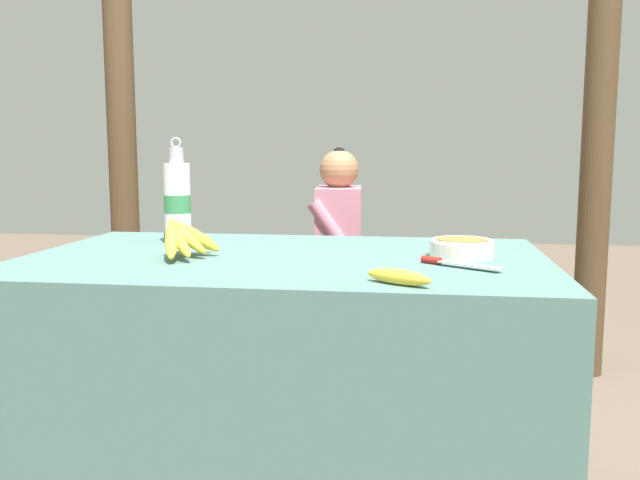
{
  "coord_description": "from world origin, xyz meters",
  "views": [
    {
      "loc": [
        0.37,
        -1.87,
        1.07
      ],
      "look_at": [
        0.09,
        0.05,
        0.81
      ],
      "focal_mm": 38.0,
      "sensor_mm": 36.0,
      "label": 1
    }
  ],
  "objects_px": {
    "water_bottle": "(177,201)",
    "banana_bunch_green": "(444,281)",
    "knife": "(449,262)",
    "support_post_near": "(121,120)",
    "loose_banana_front": "(399,277)",
    "wooden_bench": "(342,304)",
    "seated_vendor": "(329,249)",
    "support_post_far": "(599,117)",
    "banana_bunch_ripe": "(183,237)",
    "serving_bowl": "(462,247)"
  },
  "relations": [
    {
      "from": "knife",
      "to": "seated_vendor",
      "type": "relative_size",
      "value": 0.19
    },
    {
      "from": "serving_bowl",
      "to": "loose_banana_front",
      "type": "xyz_separation_m",
      "value": [
        -0.16,
        -0.42,
        -0.01
      ]
    },
    {
      "from": "banana_bunch_ripe",
      "to": "wooden_bench",
      "type": "height_order",
      "value": "banana_bunch_ripe"
    },
    {
      "from": "wooden_bench",
      "to": "seated_vendor",
      "type": "distance_m",
      "value": 0.28
    },
    {
      "from": "wooden_bench",
      "to": "support_post_far",
      "type": "distance_m",
      "value": 1.46
    },
    {
      "from": "seated_vendor",
      "to": "support_post_far",
      "type": "xyz_separation_m",
      "value": [
        1.21,
        0.26,
        0.6
      ]
    },
    {
      "from": "loose_banana_front",
      "to": "knife",
      "type": "bearing_deg",
      "value": 65.1
    },
    {
      "from": "serving_bowl",
      "to": "support_post_near",
      "type": "height_order",
      "value": "support_post_near"
    },
    {
      "from": "wooden_bench",
      "to": "support_post_near",
      "type": "xyz_separation_m",
      "value": [
        -1.15,
        0.23,
        0.86
      ]
    },
    {
      "from": "support_post_near",
      "to": "water_bottle",
      "type": "bearing_deg",
      "value": -59.06
    },
    {
      "from": "wooden_bench",
      "to": "banana_bunch_green",
      "type": "bearing_deg",
      "value": 0.34
    },
    {
      "from": "loose_banana_front",
      "to": "support_post_far",
      "type": "relative_size",
      "value": 0.07
    },
    {
      "from": "support_post_far",
      "to": "support_post_near",
      "type": "bearing_deg",
      "value": 180.0
    },
    {
      "from": "wooden_bench",
      "to": "seated_vendor",
      "type": "xyz_separation_m",
      "value": [
        -0.06,
        -0.04,
        0.27
      ]
    },
    {
      "from": "knife",
      "to": "wooden_bench",
      "type": "xyz_separation_m",
      "value": [
        -0.42,
        1.31,
        -0.43
      ]
    },
    {
      "from": "wooden_bench",
      "to": "support_post_far",
      "type": "xyz_separation_m",
      "value": [
        1.15,
        0.23,
        0.86
      ]
    },
    {
      "from": "support_post_far",
      "to": "serving_bowl",
      "type": "bearing_deg",
      "value": -116.63
    },
    {
      "from": "knife",
      "to": "support_post_near",
      "type": "distance_m",
      "value": 2.25
    },
    {
      "from": "wooden_bench",
      "to": "water_bottle",
      "type": "bearing_deg",
      "value": -112.5
    },
    {
      "from": "loose_banana_front",
      "to": "knife",
      "type": "distance_m",
      "value": 0.29
    },
    {
      "from": "banana_bunch_green",
      "to": "knife",
      "type": "bearing_deg",
      "value": -91.75
    },
    {
      "from": "water_bottle",
      "to": "support_post_near",
      "type": "relative_size",
      "value": 0.14
    },
    {
      "from": "banana_bunch_ripe",
      "to": "wooden_bench",
      "type": "xyz_separation_m",
      "value": [
        0.31,
        1.27,
        -0.47
      ]
    },
    {
      "from": "banana_bunch_ripe",
      "to": "water_bottle",
      "type": "bearing_deg",
      "value": 112.79
    },
    {
      "from": "support_post_near",
      "to": "seated_vendor",
      "type": "bearing_deg",
      "value": -13.42
    },
    {
      "from": "support_post_near",
      "to": "banana_bunch_green",
      "type": "bearing_deg",
      "value": -7.84
    },
    {
      "from": "water_bottle",
      "to": "loose_banana_front",
      "type": "xyz_separation_m",
      "value": [
        0.72,
        -0.57,
        -0.12
      ]
    },
    {
      "from": "water_bottle",
      "to": "banana_bunch_green",
      "type": "relative_size",
      "value": 1.41
    },
    {
      "from": "knife",
      "to": "seated_vendor",
      "type": "height_order",
      "value": "seated_vendor"
    },
    {
      "from": "loose_banana_front",
      "to": "wooden_bench",
      "type": "height_order",
      "value": "loose_banana_front"
    },
    {
      "from": "water_bottle",
      "to": "seated_vendor",
      "type": "distance_m",
      "value": 1.07
    },
    {
      "from": "serving_bowl",
      "to": "banana_bunch_green",
      "type": "xyz_separation_m",
      "value": [
        -0.0,
        1.15,
        -0.32
      ]
    },
    {
      "from": "wooden_bench",
      "to": "knife",
      "type": "bearing_deg",
      "value": -72.08
    },
    {
      "from": "support_post_near",
      "to": "support_post_far",
      "type": "distance_m",
      "value": 2.31
    },
    {
      "from": "serving_bowl",
      "to": "support_post_near",
      "type": "xyz_separation_m",
      "value": [
        -1.62,
        1.37,
        0.42
      ]
    },
    {
      "from": "wooden_bench",
      "to": "support_post_near",
      "type": "distance_m",
      "value": 1.46
    },
    {
      "from": "water_bottle",
      "to": "seated_vendor",
      "type": "bearing_deg",
      "value": 69.79
    },
    {
      "from": "banana_bunch_ripe",
      "to": "banana_bunch_green",
      "type": "bearing_deg",
      "value": 58.78
    },
    {
      "from": "support_post_near",
      "to": "loose_banana_front",
      "type": "bearing_deg",
      "value": -50.97
    },
    {
      "from": "banana_bunch_ripe",
      "to": "water_bottle",
      "type": "height_order",
      "value": "water_bottle"
    },
    {
      "from": "water_bottle",
      "to": "seated_vendor",
      "type": "xyz_separation_m",
      "value": [
        0.36,
        0.97,
        -0.29
      ]
    },
    {
      "from": "water_bottle",
      "to": "support_post_far",
      "type": "xyz_separation_m",
      "value": [
        1.57,
        1.23,
        0.31
      ]
    },
    {
      "from": "wooden_bench",
      "to": "banana_bunch_green",
      "type": "relative_size",
      "value": 6.59
    },
    {
      "from": "seated_vendor",
      "to": "support_post_near",
      "type": "distance_m",
      "value": 1.27
    },
    {
      "from": "knife",
      "to": "support_post_near",
      "type": "bearing_deg",
      "value": 170.25
    },
    {
      "from": "knife",
      "to": "support_post_far",
      "type": "bearing_deg",
      "value": 99.03
    },
    {
      "from": "wooden_bench",
      "to": "support_post_near",
      "type": "bearing_deg",
      "value": 168.95
    },
    {
      "from": "banana_bunch_ripe",
      "to": "knife",
      "type": "xyz_separation_m",
      "value": [
        0.73,
        -0.04,
        -0.05
      ]
    },
    {
      "from": "wooden_bench",
      "to": "banana_bunch_green",
      "type": "height_order",
      "value": "banana_bunch_green"
    },
    {
      "from": "banana_bunch_ripe",
      "to": "serving_bowl",
      "type": "height_order",
      "value": "banana_bunch_ripe"
    }
  ]
}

